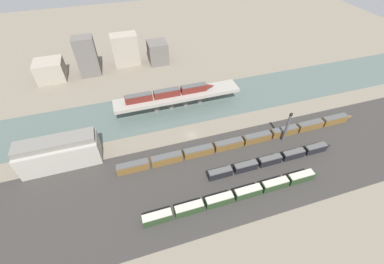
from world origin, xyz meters
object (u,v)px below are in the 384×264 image
train_yard_near (237,195)px  warehouse_building (59,152)px  train_on_bridge (170,93)px  train_yard_far (247,140)px  train_yard_mid (273,160)px  signal_tower (287,128)px

train_yard_near → warehouse_building: size_ratio=2.30×
train_on_bridge → train_yard_near: 58.19m
train_yard_near → train_yard_far: (15.29, 23.46, -0.00)m
train_yard_far → warehouse_building: size_ratio=3.75×
train_yard_mid → warehouse_building: (-78.47, 24.65, 4.27)m
train_yard_mid → warehouse_building: bearing=162.6°
train_on_bridge → train_yard_far: (24.53, -33.52, -7.33)m
train_yard_far → warehouse_building: bearing=170.9°
train_yard_mid → signal_tower: size_ratio=3.69×
train_yard_mid → signal_tower: 15.71m
train_on_bridge → signal_tower: size_ratio=2.95×
train_yard_mid → train_yard_far: train_yard_far is taller
train_yard_near → signal_tower: size_ratio=4.52×
train_on_bridge → signal_tower: signal_tower is taller
train_yard_near → signal_tower: 37.68m
signal_tower → train_on_bridge: bearing=137.9°
train_yard_mid → signal_tower: signal_tower is taller
train_yard_far → signal_tower: (15.92, -3.04, 5.40)m
warehouse_building → signal_tower: 90.73m
train_yard_far → train_on_bridge: bearing=126.2°
train_on_bridge → train_yard_mid: (29.43, -46.33, -7.43)m
train_yard_far → warehouse_building: warehouse_building is taller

